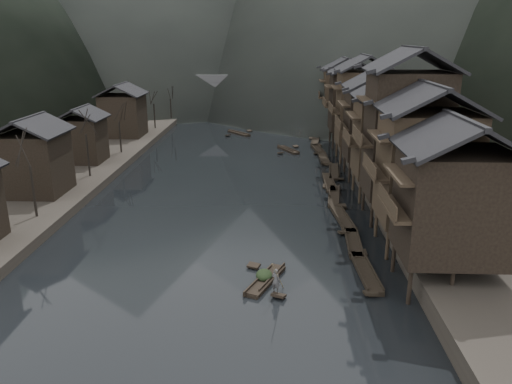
{
  "coord_description": "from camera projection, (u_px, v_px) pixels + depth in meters",
  "views": [
    {
      "loc": [
        5.15,
        -40.58,
        17.36
      ],
      "look_at": [
        3.25,
        6.28,
        2.5
      ],
      "focal_mm": 35.0,
      "sensor_mm": 36.0,
      "label": 1
    }
  ],
  "objects": [
    {
      "name": "midriver_boats",
      "position": [
        261.0,
        140.0,
        84.44
      ],
      "size": [
        12.85,
        18.96,
        0.45
      ],
      "color": "black",
      "rests_on": "water"
    },
    {
      "name": "left_houses",
      "position": [
        71.0,
        132.0,
        62.33
      ],
      "size": [
        8.1,
        53.2,
        8.73
      ],
      "color": "black",
      "rests_on": "left_bank"
    },
    {
      "name": "moored_sampans",
      "position": [
        332.0,
        183.0,
        60.08
      ],
      "size": [
        3.1,
        54.94,
        0.47
      ],
      "color": "black",
      "rests_on": "water"
    },
    {
      "name": "bare_trees",
      "position": [
        103.0,
        126.0,
        63.61
      ],
      "size": [
        3.66,
        73.96,
        7.32
      ],
      "color": "black",
      "rests_on": "left_bank"
    },
    {
      "name": "cargo_heap",
      "position": [
        264.0,
        271.0,
        36.54
      ],
      "size": [
        1.23,
        1.61,
        0.74
      ],
      "primitive_type": "ellipsoid",
      "color": "black",
      "rests_on": "hero_sampan"
    },
    {
      "name": "stilt_houses",
      "position": [
        379.0,
        110.0,
        59.08
      ],
      "size": [
        9.0,
        67.6,
        16.56
      ],
      "color": "black",
      "rests_on": "ground"
    },
    {
      "name": "hero_sampan",
      "position": [
        265.0,
        280.0,
        36.5
      ],
      "size": [
        3.04,
        5.51,
        0.44
      ],
      "color": "black",
      "rests_on": "water"
    },
    {
      "name": "right_bank",
      "position": [
        460.0,
        141.0,
        80.57
      ],
      "size": [
        40.0,
        200.0,
        1.8
      ],
      "primitive_type": "cube",
      "color": "#2D2823",
      "rests_on": "ground"
    },
    {
      "name": "stone_bridge",
      "position": [
        253.0,
        92.0,
        111.13
      ],
      "size": [
        40.0,
        6.0,
        9.0
      ],
      "color": "#4C4C4F",
      "rests_on": "ground"
    },
    {
      "name": "bamboo_pole",
      "position": [
        279.0,
        243.0,
        33.62
      ],
      "size": [
        0.98,
        2.77,
        3.45
      ],
      "primitive_type": "cylinder",
      "rotation": [
        0.7,
        0.0,
        -0.32
      ],
      "color": "#8C7A51",
      "rests_on": "boatman"
    },
    {
      "name": "boatman",
      "position": [
        276.0,
        277.0,
        34.41
      ],
      "size": [
        0.78,
        0.71,
        1.78
      ],
      "primitive_type": "imported",
      "rotation": [
        0.0,
        0.0,
        2.58
      ],
      "color": "#515154",
      "rests_on": "hero_sampan"
    },
    {
      "name": "left_bank",
      "position": [
        36.0,
        139.0,
        83.36
      ],
      "size": [
        40.0,
        200.0,
        1.2
      ],
      "primitive_type": "cube",
      "color": "#2D2823",
      "rests_on": "ground"
    },
    {
      "name": "water",
      "position": [
        216.0,
        240.0,
        44.09
      ],
      "size": [
        300.0,
        300.0,
        0.0
      ],
      "primitive_type": "plane",
      "color": "black",
      "rests_on": "ground"
    }
  ]
}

